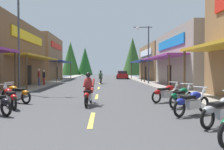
{
  "coord_description": "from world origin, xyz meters",
  "views": [
    {
      "loc": [
        0.38,
        -0.28,
        1.72
      ],
      "look_at": [
        1.5,
        27.44,
        0.99
      ],
      "focal_mm": 36.46,
      "sensor_mm": 36.0,
      "label": 1
    }
  ],
  "objects_px": {
    "motorcycle_parked_right_2": "(192,102)",
    "pedestrian_waiting": "(44,77)",
    "motorcycle_parked_right_4": "(167,93)",
    "motorcycle_parked_right_1": "(222,110)",
    "motorcycle_parked_right_3": "(181,96)",
    "rider_cruising_trailing": "(101,78)",
    "parked_car_curbside": "(122,75)",
    "pedestrian_by_shop": "(39,76)",
    "streetlamp_left": "(23,30)",
    "rider_cruising_lead": "(88,91)",
    "motorcycle_parked_left_2": "(9,97)",
    "streetlamp_right": "(146,47)",
    "motorcycle_parked_left_3": "(16,93)"
  },
  "relations": [
    {
      "from": "motorcycle_parked_left_2",
      "to": "parked_car_curbside",
      "type": "relative_size",
      "value": 0.41
    },
    {
      "from": "rider_cruising_trailing",
      "to": "parked_car_curbside",
      "type": "height_order",
      "value": "rider_cruising_trailing"
    },
    {
      "from": "pedestrian_by_shop",
      "to": "rider_cruising_lead",
      "type": "bearing_deg",
      "value": 104.01
    },
    {
      "from": "motorcycle_parked_left_3",
      "to": "rider_cruising_lead",
      "type": "relative_size",
      "value": 0.89
    },
    {
      "from": "streetlamp_right",
      "to": "motorcycle_parked_left_3",
      "type": "bearing_deg",
      "value": -124.66
    },
    {
      "from": "parked_car_curbside",
      "to": "motorcycle_parked_left_2",
      "type": "bearing_deg",
      "value": 169.0
    },
    {
      "from": "pedestrian_by_shop",
      "to": "streetlamp_left",
      "type": "bearing_deg",
      "value": 84.84
    },
    {
      "from": "motorcycle_parked_right_1",
      "to": "motorcycle_parked_left_2",
      "type": "relative_size",
      "value": 1.04
    },
    {
      "from": "streetlamp_left",
      "to": "pedestrian_waiting",
      "type": "bearing_deg",
      "value": 93.44
    },
    {
      "from": "streetlamp_right",
      "to": "rider_cruising_trailing",
      "type": "height_order",
      "value": "streetlamp_right"
    },
    {
      "from": "motorcycle_parked_right_1",
      "to": "pedestrian_waiting",
      "type": "distance_m",
      "value": 18.96
    },
    {
      "from": "motorcycle_parked_right_1",
      "to": "motorcycle_parked_left_2",
      "type": "xyz_separation_m",
      "value": [
        -7.68,
        3.44,
        0.0
      ]
    },
    {
      "from": "motorcycle_parked_right_4",
      "to": "motorcycle_parked_left_3",
      "type": "bearing_deg",
      "value": 148.42
    },
    {
      "from": "streetlamp_left",
      "to": "rider_cruising_lead",
      "type": "distance_m",
      "value": 7.99
    },
    {
      "from": "motorcycle_parked_left_3",
      "to": "parked_car_curbside",
      "type": "relative_size",
      "value": 0.43
    },
    {
      "from": "rider_cruising_trailing",
      "to": "pedestrian_waiting",
      "type": "relative_size",
      "value": 1.3
    },
    {
      "from": "motorcycle_parked_left_2",
      "to": "motorcycle_parked_left_3",
      "type": "distance_m",
      "value": 1.61
    },
    {
      "from": "streetlamp_left",
      "to": "motorcycle_parked_right_4",
      "type": "distance_m",
      "value": 10.56
    },
    {
      "from": "motorcycle_parked_right_1",
      "to": "motorcycle_parked_left_2",
      "type": "bearing_deg",
      "value": 124.81
    },
    {
      "from": "motorcycle_parked_left_2",
      "to": "rider_cruising_trailing",
      "type": "xyz_separation_m",
      "value": [
        3.83,
        16.49,
        0.17
      ]
    },
    {
      "from": "motorcycle_parked_right_2",
      "to": "pedestrian_waiting",
      "type": "distance_m",
      "value": 17.4
    },
    {
      "from": "motorcycle_parked_left_2",
      "to": "parked_car_curbside",
      "type": "height_order",
      "value": "parked_car_curbside"
    },
    {
      "from": "rider_cruising_trailing",
      "to": "pedestrian_waiting",
      "type": "xyz_separation_m",
      "value": [
        -5.66,
        -3.54,
        0.3
      ]
    },
    {
      "from": "motorcycle_parked_right_2",
      "to": "parked_car_curbside",
      "type": "relative_size",
      "value": 0.42
    },
    {
      "from": "pedestrian_waiting",
      "to": "parked_car_curbside",
      "type": "xyz_separation_m",
      "value": [
        9.35,
        17.0,
        -0.26
      ]
    },
    {
      "from": "parked_car_curbside",
      "to": "motorcycle_parked_right_2",
      "type": "bearing_deg",
      "value": -177.1
    },
    {
      "from": "motorcycle_parked_right_1",
      "to": "motorcycle_parked_right_2",
      "type": "height_order",
      "value": "same"
    },
    {
      "from": "rider_cruising_trailing",
      "to": "pedestrian_by_shop",
      "type": "bearing_deg",
      "value": 121.85
    },
    {
      "from": "motorcycle_parked_right_3",
      "to": "rider_cruising_lead",
      "type": "relative_size",
      "value": 0.75
    },
    {
      "from": "motorcycle_parked_right_3",
      "to": "rider_cruising_lead",
      "type": "bearing_deg",
      "value": 126.92
    },
    {
      "from": "motorcycle_parked_right_2",
      "to": "parked_car_curbside",
      "type": "height_order",
      "value": "parked_car_curbside"
    },
    {
      "from": "streetlamp_right",
      "to": "pedestrian_by_shop",
      "type": "relative_size",
      "value": 3.62
    },
    {
      "from": "motorcycle_parked_right_2",
      "to": "pedestrian_by_shop",
      "type": "height_order",
      "value": "pedestrian_by_shop"
    },
    {
      "from": "motorcycle_parked_right_2",
      "to": "motorcycle_parked_right_4",
      "type": "relative_size",
      "value": 0.98
    },
    {
      "from": "streetlamp_left",
      "to": "motorcycle_parked_left_3",
      "type": "relative_size",
      "value": 3.64
    },
    {
      "from": "pedestrian_waiting",
      "to": "motorcycle_parked_right_1",
      "type": "bearing_deg",
      "value": 128.26
    },
    {
      "from": "motorcycle_parked_right_4",
      "to": "motorcycle_parked_right_1",
      "type": "bearing_deg",
      "value": -118.11
    },
    {
      "from": "rider_cruising_lead",
      "to": "pedestrian_by_shop",
      "type": "bearing_deg",
      "value": 29.94
    },
    {
      "from": "pedestrian_by_shop",
      "to": "pedestrian_waiting",
      "type": "xyz_separation_m",
      "value": [
        0.29,
        0.72,
        -0.08
      ]
    },
    {
      "from": "motorcycle_parked_right_3",
      "to": "pedestrian_by_shop",
      "type": "xyz_separation_m",
      "value": [
        -9.76,
        12.21,
        0.55
      ]
    },
    {
      "from": "streetlamp_left",
      "to": "motorcycle_parked_left_2",
      "type": "height_order",
      "value": "streetlamp_left"
    },
    {
      "from": "motorcycle_parked_left_2",
      "to": "pedestrian_waiting",
      "type": "xyz_separation_m",
      "value": [
        -1.83,
        12.96,
        0.46
      ]
    },
    {
      "from": "motorcycle_parked_right_2",
      "to": "pedestrian_by_shop",
      "type": "relative_size",
      "value": 1.04
    },
    {
      "from": "motorcycle_parked_right_1",
      "to": "motorcycle_parked_left_3",
      "type": "distance_m",
      "value": 9.44
    },
    {
      "from": "motorcycle_parked_right_2",
      "to": "parked_car_curbside",
      "type": "bearing_deg",
      "value": 56.23
    },
    {
      "from": "motorcycle_parked_right_2",
      "to": "rider_cruising_lead",
      "type": "relative_size",
      "value": 0.86
    },
    {
      "from": "motorcycle_parked_right_2",
      "to": "motorcycle_parked_right_3",
      "type": "xyz_separation_m",
      "value": [
        0.23,
        1.81,
        0.0
      ]
    },
    {
      "from": "pedestrian_waiting",
      "to": "motorcycle_parked_right_3",
      "type": "bearing_deg",
      "value": 134.38
    },
    {
      "from": "motorcycle_parked_right_2",
      "to": "pedestrian_waiting",
      "type": "height_order",
      "value": "pedestrian_waiting"
    },
    {
      "from": "motorcycle_parked_left_2",
      "to": "rider_cruising_lead",
      "type": "height_order",
      "value": "rider_cruising_lead"
    }
  ]
}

